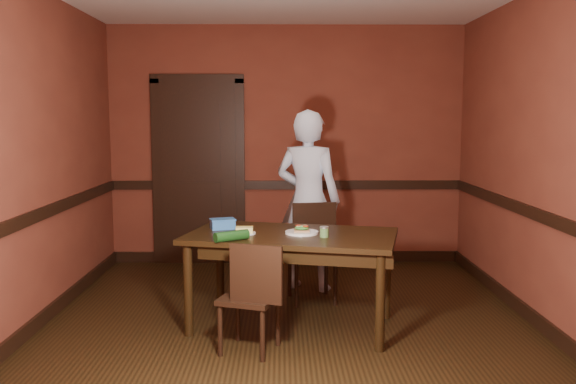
{
  "coord_description": "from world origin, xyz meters",
  "views": [
    {
      "loc": [
        -0.06,
        -4.7,
        1.67
      ],
      "look_at": [
        0.0,
        0.35,
        1.05
      ],
      "focal_mm": 38.0,
      "sensor_mm": 36.0,
      "label": 1
    }
  ],
  "objects_px": {
    "sandwich_plate": "(302,231)",
    "dining_table": "(292,280)",
    "sauce_jar": "(324,232)",
    "chair_far": "(312,253)",
    "cheese_saucer": "(244,231)",
    "food_tub": "(223,224)",
    "chair_near": "(249,296)",
    "person": "(308,200)"
  },
  "relations": [
    {
      "from": "sauce_jar",
      "to": "food_tub",
      "type": "bearing_deg",
      "value": 156.21
    },
    {
      "from": "person",
      "to": "cheese_saucer",
      "type": "bearing_deg",
      "value": 85.5
    },
    {
      "from": "sauce_jar",
      "to": "cheese_saucer",
      "type": "xyz_separation_m",
      "value": [
        -0.62,
        0.14,
        -0.02
      ]
    },
    {
      "from": "food_tub",
      "to": "dining_table",
      "type": "bearing_deg",
      "value": -36.66
    },
    {
      "from": "dining_table",
      "to": "sandwich_plate",
      "type": "relative_size",
      "value": 6.15
    },
    {
      "from": "chair_far",
      "to": "chair_near",
      "type": "bearing_deg",
      "value": -122.04
    },
    {
      "from": "cheese_saucer",
      "to": "food_tub",
      "type": "bearing_deg",
      "value": 131.78
    },
    {
      "from": "dining_table",
      "to": "sauce_jar",
      "type": "xyz_separation_m",
      "value": [
        0.25,
        -0.15,
        0.42
      ]
    },
    {
      "from": "chair_far",
      "to": "chair_near",
      "type": "relative_size",
      "value": 1.09
    },
    {
      "from": "dining_table",
      "to": "sauce_jar",
      "type": "distance_m",
      "value": 0.51
    },
    {
      "from": "dining_table",
      "to": "chair_far",
      "type": "distance_m",
      "value": 0.72
    },
    {
      "from": "chair_far",
      "to": "sandwich_plate",
      "type": "relative_size",
      "value": 3.35
    },
    {
      "from": "dining_table",
      "to": "cheese_saucer",
      "type": "bearing_deg",
      "value": -165.25
    },
    {
      "from": "chair_far",
      "to": "sauce_jar",
      "type": "xyz_separation_m",
      "value": [
        0.05,
        -0.84,
        0.36
      ]
    },
    {
      "from": "sandwich_plate",
      "to": "sauce_jar",
      "type": "xyz_separation_m",
      "value": [
        0.17,
        -0.15,
        0.02
      ]
    },
    {
      "from": "sandwich_plate",
      "to": "food_tub",
      "type": "height_order",
      "value": "food_tub"
    },
    {
      "from": "sauce_jar",
      "to": "cheese_saucer",
      "type": "bearing_deg",
      "value": 167.04
    },
    {
      "from": "chair_near",
      "to": "sauce_jar",
      "type": "height_order",
      "value": "sauce_jar"
    },
    {
      "from": "sauce_jar",
      "to": "chair_near",
      "type": "bearing_deg",
      "value": -147.04
    },
    {
      "from": "dining_table",
      "to": "food_tub",
      "type": "bearing_deg",
      "value": 173.22
    },
    {
      "from": "sandwich_plate",
      "to": "cheese_saucer",
      "type": "bearing_deg",
      "value": -179.31
    },
    {
      "from": "chair_near",
      "to": "sauce_jar",
      "type": "bearing_deg",
      "value": -127.91
    },
    {
      "from": "person",
      "to": "sandwich_plate",
      "type": "relative_size",
      "value": 6.63
    },
    {
      "from": "person",
      "to": "cheese_saucer",
      "type": "relative_size",
      "value": 9.79
    },
    {
      "from": "sandwich_plate",
      "to": "cheese_saucer",
      "type": "relative_size",
      "value": 1.48
    },
    {
      "from": "chair_far",
      "to": "cheese_saucer",
      "type": "distance_m",
      "value": 0.96
    },
    {
      "from": "chair_near",
      "to": "person",
      "type": "xyz_separation_m",
      "value": [
        0.49,
        1.61,
        0.47
      ]
    },
    {
      "from": "sandwich_plate",
      "to": "dining_table",
      "type": "bearing_deg",
      "value": 176.78
    },
    {
      "from": "sandwich_plate",
      "to": "sauce_jar",
      "type": "relative_size",
      "value": 3.17
    },
    {
      "from": "chair_near",
      "to": "cheese_saucer",
      "type": "distance_m",
      "value": 0.63
    },
    {
      "from": "chair_near",
      "to": "sandwich_plate",
      "type": "xyz_separation_m",
      "value": [
        0.39,
        0.51,
        0.37
      ]
    },
    {
      "from": "cheese_saucer",
      "to": "dining_table",
      "type": "bearing_deg",
      "value": 1.53
    },
    {
      "from": "dining_table",
      "to": "chair_near",
      "type": "distance_m",
      "value": 0.6
    },
    {
      "from": "chair_far",
      "to": "cheese_saucer",
      "type": "relative_size",
      "value": 4.95
    },
    {
      "from": "dining_table",
      "to": "chair_near",
      "type": "relative_size",
      "value": 2.0
    },
    {
      "from": "chair_far",
      "to": "cheese_saucer",
      "type": "height_order",
      "value": "chair_far"
    },
    {
      "from": "chair_near",
      "to": "cheese_saucer",
      "type": "height_order",
      "value": "cheese_saucer"
    },
    {
      "from": "person",
      "to": "sauce_jar",
      "type": "relative_size",
      "value": 21.04
    },
    {
      "from": "chair_far",
      "to": "food_tub",
      "type": "bearing_deg",
      "value": -156.79
    },
    {
      "from": "cheese_saucer",
      "to": "food_tub",
      "type": "xyz_separation_m",
      "value": [
        -0.19,
        0.22,
        0.02
      ]
    },
    {
      "from": "dining_table",
      "to": "chair_near",
      "type": "xyz_separation_m",
      "value": [
        -0.31,
        -0.51,
        0.03
      ]
    },
    {
      "from": "chair_near",
      "to": "person",
      "type": "height_order",
      "value": "person"
    }
  ]
}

